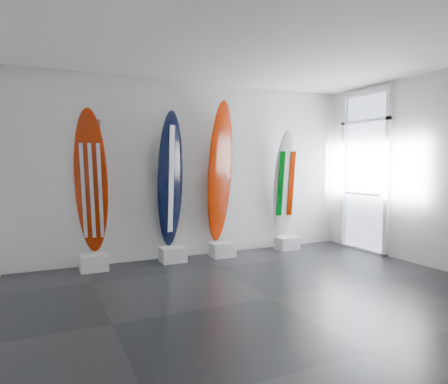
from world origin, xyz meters
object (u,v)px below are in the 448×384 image
surfboard_usa (91,182)px  surfboard_italy (285,184)px  surfboard_navy (170,179)px  surfboard_swiss (220,172)px

surfboard_usa → surfboard_italy: (3.47, 0.00, -0.10)m
surfboard_usa → surfboard_navy: bearing=21.5°
surfboard_usa → surfboard_swiss: 2.14m
surfboard_usa → surfboard_navy: surfboard_navy is taller
surfboard_navy → surfboard_swiss: surfboard_swiss is taller
surfboard_swiss → surfboard_italy: 1.35m
surfboard_swiss → surfboard_usa: bearing=160.4°
surfboard_swiss → surfboard_navy: bearing=160.4°
surfboard_navy → surfboard_swiss: (0.89, 0.00, 0.11)m
surfboard_navy → surfboard_italy: surfboard_navy is taller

